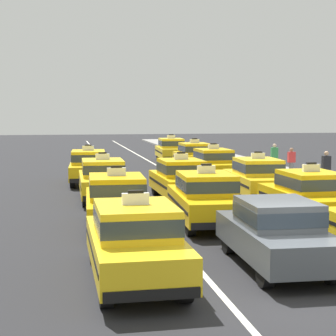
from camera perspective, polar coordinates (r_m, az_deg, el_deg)
The scene contains 19 objects.
ground_plane at distance 11.77m, azimuth 13.39°, elevation -12.17°, with size 160.00×160.00×0.00m, color #232326.
lane_stripe_left_center at distance 30.58m, azimuth -4.86°, elevation -1.07°, with size 0.14×80.00×0.01m, color silver.
lane_stripe_center_right at distance 31.06m, azimuth 1.03°, elevation -0.95°, with size 0.14×80.00×0.01m, color silver.
sidewalk_curb at distance 28.07m, azimuth 14.41°, elevation -1.68°, with size 4.00×90.00×0.15m, color gray.
taxi_left_nearest at distance 12.06m, azimuth -3.30°, elevation -7.26°, with size 1.84×4.57×1.96m.
taxi_left_second at distance 17.34m, azimuth -5.17°, elevation -3.30°, with size 1.99×4.63×1.96m.
taxi_left_third at distance 23.10m, azimuth -6.54°, elevation -1.08°, with size 1.87×4.58×1.96m.
taxi_left_fourth at distance 28.54m, azimuth -7.95°, elevation 0.18°, with size 2.04×4.64×1.96m.
sedan_center_nearest at distance 13.33m, azimuth 10.77°, elevation -6.24°, with size 1.88×4.35×1.58m.
taxi_center_second at distance 17.99m, azimuth 3.75°, elevation -2.97°, with size 2.02×4.64×1.96m.
taxi_center_third at distance 23.02m, azimuth 1.25°, elevation -1.07°, with size 1.89×4.59×1.96m.
taxi_right_second at distance 18.99m, azimuth 13.90°, elevation -2.67°, with size 1.89×4.59×1.96m.
taxi_right_third at distance 23.70m, azimuth 8.87°, elevation -0.94°, with size 2.02×4.64×1.96m.
taxi_right_fourth at distance 29.50m, azimuth 4.50°, elevation 0.40°, with size 1.88×4.58×1.96m.
taxi_right_fifth at distance 34.98m, azimuth 2.63°, elevation 1.23°, with size 1.84×4.57×1.96m.
taxi_right_sixth at distance 40.96m, azimuth 0.30°, elevation 1.88°, with size 2.02×4.64×1.96m.
pedestrian_near_crosswalk at distance 29.61m, azimuth 12.21°, elevation 0.46°, with size 0.36×0.24×1.60m.
pedestrian_mid_block at distance 25.91m, azimuth 15.50°, elevation -0.21°, with size 0.36×0.24×1.71m.
pedestrian_by_storefront at distance 31.68m, azimuth 10.57°, elevation 0.91°, with size 0.36×0.24×1.68m.
Camera 1 is at (-4.62, -10.22, 3.57)m, focal length 61.05 mm.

